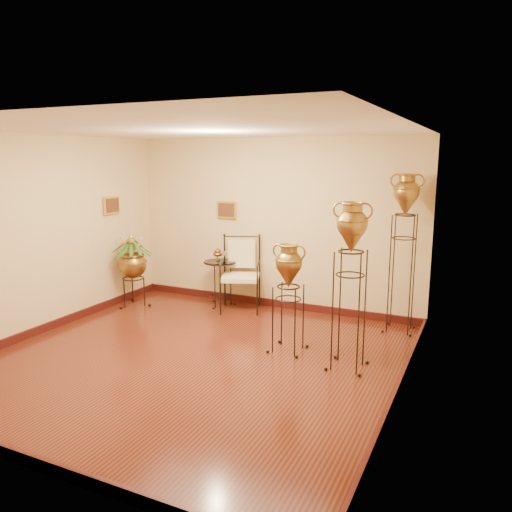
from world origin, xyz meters
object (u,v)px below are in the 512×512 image
at_px(amphora_tall, 403,252).
at_px(planter_urn, 132,261).
at_px(amphora_mid, 350,285).
at_px(side_table, 220,282).
at_px(armchair, 240,274).

bearing_deg(amphora_tall, planter_urn, -171.69).
height_order(amphora_mid, side_table, amphora_mid).
bearing_deg(amphora_tall, armchair, -177.88).
relative_size(planter_urn, armchair, 1.14).
distance_m(amphora_tall, side_table, 3.07).
distance_m(planter_urn, armchair, 1.85).
xyz_separation_m(amphora_mid, planter_urn, (-3.96, 0.97, -0.25)).
xyz_separation_m(amphora_tall, side_table, (-2.97, 0.00, -0.77)).
relative_size(amphora_mid, planter_urn, 1.46).
xyz_separation_m(amphora_mid, side_table, (-2.63, 1.60, -0.62)).
relative_size(amphora_tall, amphora_mid, 1.14).
relative_size(amphora_mid, side_table, 2.07).
distance_m(armchair, side_table, 0.49).
bearing_deg(armchair, amphora_mid, -55.46).
bearing_deg(planter_urn, amphora_mid, -13.74).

